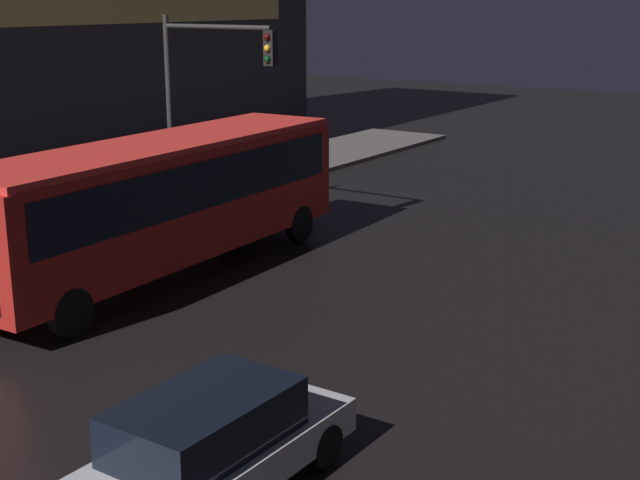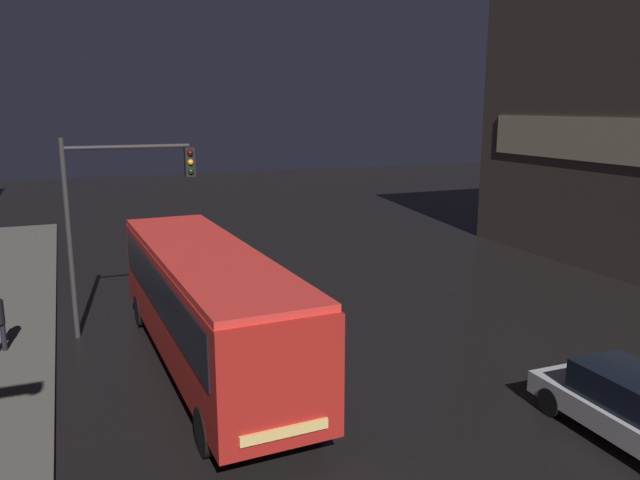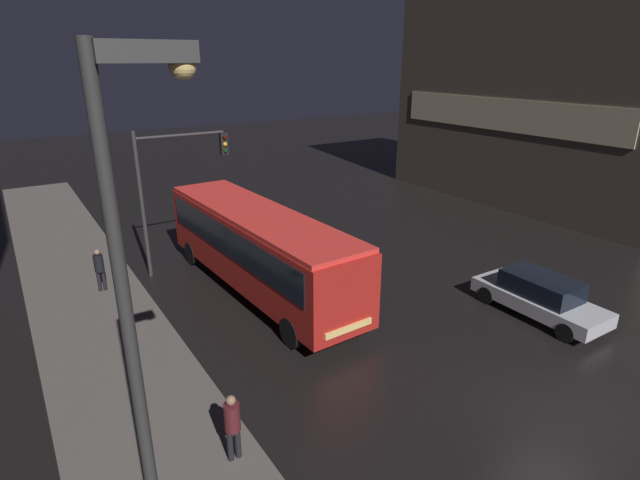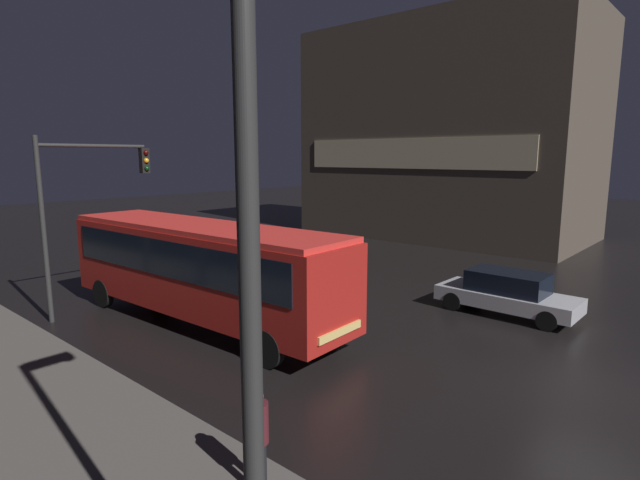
{
  "view_description": "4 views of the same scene",
  "coord_description": "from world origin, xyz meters",
  "px_view_note": "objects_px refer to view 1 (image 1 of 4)",
  "views": [
    {
      "loc": [
        11.18,
        -4.24,
        6.41
      ],
      "look_at": [
        0.98,
        11.16,
        1.38
      ],
      "focal_mm": 50.0,
      "sensor_mm": 36.0,
      "label": 1
    },
    {
      "loc": [
        -6.37,
        -4.75,
        6.85
      ],
      "look_at": [
        1.19,
        13.64,
        2.57
      ],
      "focal_mm": 35.0,
      "sensor_mm": 36.0,
      "label": 2
    },
    {
      "loc": [
        -10.83,
        -5.3,
        8.58
      ],
      "look_at": [
        -0.19,
        11.08,
        1.42
      ],
      "focal_mm": 28.0,
      "sensor_mm": 36.0,
      "label": 3
    },
    {
      "loc": [
        -12.37,
        -2.3,
        5.34
      ],
      "look_at": [
        2.37,
        10.56,
        2.04
      ],
      "focal_mm": 28.0,
      "sensor_mm": 36.0,
      "label": 4
    }
  ],
  "objects_px": {
    "bus_near": "(163,193)",
    "traffic_light_main": "(205,86)",
    "car_taxi": "(206,447)",
    "pedestrian_near": "(106,183)"
  },
  "relations": [
    {
      "from": "bus_near",
      "to": "traffic_light_main",
      "type": "relative_size",
      "value": 1.87
    },
    {
      "from": "bus_near",
      "to": "car_taxi",
      "type": "xyz_separation_m",
      "value": [
        7.34,
        -7.1,
        -1.23
      ]
    },
    {
      "from": "bus_near",
      "to": "traffic_light_main",
      "type": "distance_m",
      "value": 4.68
    },
    {
      "from": "car_taxi",
      "to": "traffic_light_main",
      "type": "relative_size",
      "value": 0.77
    },
    {
      "from": "car_taxi",
      "to": "pedestrian_near",
      "type": "height_order",
      "value": "pedestrian_near"
    },
    {
      "from": "car_taxi",
      "to": "traffic_light_main",
      "type": "height_order",
      "value": "traffic_light_main"
    },
    {
      "from": "pedestrian_near",
      "to": "traffic_light_main",
      "type": "xyz_separation_m",
      "value": [
        3.37,
        0.71,
        2.97
      ]
    },
    {
      "from": "bus_near",
      "to": "traffic_light_main",
      "type": "xyz_separation_m",
      "value": [
        -1.84,
        3.75,
        2.11
      ]
    },
    {
      "from": "car_taxi",
      "to": "traffic_light_main",
      "type": "distance_m",
      "value": 14.6
    },
    {
      "from": "car_taxi",
      "to": "bus_near",
      "type": "bearing_deg",
      "value": -43.29
    }
  ]
}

